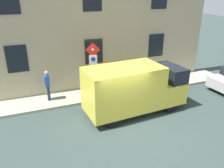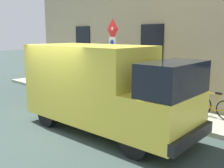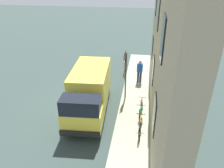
{
  "view_description": "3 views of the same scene",
  "coord_description": "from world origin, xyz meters",
  "px_view_note": "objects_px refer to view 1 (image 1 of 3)",
  "views": [
    {
      "loc": [
        -8.8,
        4.05,
        6.02
      ],
      "look_at": [
        1.49,
        -0.04,
        1.43
      ],
      "focal_mm": 37.29,
      "sensor_mm": 36.0,
      "label": 1
    },
    {
      "loc": [
        -4.38,
        -6.45,
        2.82
      ],
      "look_at": [
        1.58,
        -0.52,
        1.24
      ],
      "focal_mm": 42.67,
      "sensor_mm": 36.0,
      "label": 2
    },
    {
      "loc": [
        3.78,
        -11.66,
        7.54
      ],
      "look_at": [
        1.97,
        0.09,
        1.34
      ],
      "focal_mm": 35.2,
      "sensor_mm": 36.0,
      "label": 3
    }
  ],
  "objects_px": {
    "sign_post_stacked": "(93,65)",
    "delivery_van": "(134,88)",
    "bicycle_orange": "(138,78)",
    "bicycle_green": "(126,80)",
    "bicycle_red": "(114,82)",
    "pedestrian": "(48,84)"
  },
  "relations": [
    {
      "from": "pedestrian",
      "to": "sign_post_stacked",
      "type": "bearing_deg",
      "value": -14.33
    },
    {
      "from": "delivery_van",
      "to": "pedestrian",
      "type": "xyz_separation_m",
      "value": [
        2.75,
        3.94,
        -0.26
      ]
    },
    {
      "from": "bicycle_orange",
      "to": "pedestrian",
      "type": "relative_size",
      "value": 1.0
    },
    {
      "from": "bicycle_green",
      "to": "pedestrian",
      "type": "height_order",
      "value": "pedestrian"
    },
    {
      "from": "delivery_van",
      "to": "pedestrian",
      "type": "relative_size",
      "value": 3.17
    },
    {
      "from": "bicycle_orange",
      "to": "pedestrian",
      "type": "xyz_separation_m",
      "value": [
        -0.28,
        5.78,
        0.56
      ]
    },
    {
      "from": "bicycle_green",
      "to": "delivery_van",
      "type": "bearing_deg",
      "value": 68.61
    },
    {
      "from": "sign_post_stacked",
      "to": "bicycle_red",
      "type": "relative_size",
      "value": 1.82
    },
    {
      "from": "sign_post_stacked",
      "to": "bicycle_orange",
      "type": "xyz_separation_m",
      "value": [
        1.12,
        -3.36,
        -1.65
      ]
    },
    {
      "from": "sign_post_stacked",
      "to": "delivery_van",
      "type": "height_order",
      "value": "sign_post_stacked"
    },
    {
      "from": "delivery_van",
      "to": "bicycle_red",
      "type": "relative_size",
      "value": 3.18
    },
    {
      "from": "delivery_van",
      "to": "bicycle_green",
      "type": "xyz_separation_m",
      "value": [
        3.03,
        -1.01,
        -0.82
      ]
    },
    {
      "from": "bicycle_orange",
      "to": "pedestrian",
      "type": "distance_m",
      "value": 5.81
    },
    {
      "from": "sign_post_stacked",
      "to": "bicycle_green",
      "type": "distance_m",
      "value": 3.22
    },
    {
      "from": "bicycle_red",
      "to": "sign_post_stacked",
      "type": "bearing_deg",
      "value": 36.02
    },
    {
      "from": "delivery_van",
      "to": "bicycle_orange",
      "type": "height_order",
      "value": "delivery_van"
    },
    {
      "from": "bicycle_green",
      "to": "bicycle_red",
      "type": "bearing_deg",
      "value": -3.08
    },
    {
      "from": "bicycle_orange",
      "to": "pedestrian",
      "type": "height_order",
      "value": "pedestrian"
    },
    {
      "from": "sign_post_stacked",
      "to": "bicycle_orange",
      "type": "bearing_deg",
      "value": -71.51
    },
    {
      "from": "delivery_van",
      "to": "bicycle_green",
      "type": "relative_size",
      "value": 3.18
    },
    {
      "from": "sign_post_stacked",
      "to": "pedestrian",
      "type": "relative_size",
      "value": 1.82
    },
    {
      "from": "sign_post_stacked",
      "to": "bicycle_green",
      "type": "relative_size",
      "value": 1.82
    }
  ]
}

